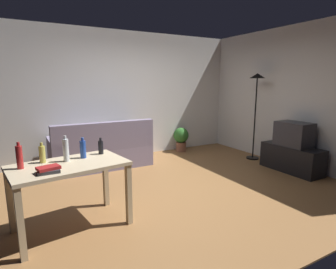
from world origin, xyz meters
The scene contains 15 objects.
ground_plane centered at (0.00, 0.00, -0.01)m, with size 5.20×4.40×0.02m, color olive.
wall_rear centered at (0.00, 2.20, 1.35)m, with size 5.20×0.10×2.70m, color white.
wall_right centered at (2.60, 0.00, 1.35)m, with size 0.10×4.40×2.70m, color silver.
couch centered at (-0.76, 1.59, 0.31)m, with size 1.86×0.84×0.92m.
tv_stand centered at (2.25, -0.36, 0.24)m, with size 0.44×1.10×0.48m.
tv centered at (2.25, -0.36, 0.70)m, with size 0.41×0.60×0.44m.
torchiere_lamp centered at (2.25, 0.59, 1.41)m, with size 0.32×0.32×1.81m.
desk centered at (-1.69, -0.48, 0.65)m, with size 1.29×0.86×0.76m.
potted_plant centered at (1.24, 1.90, 0.33)m, with size 0.36×0.36×0.57m.
bottle_red centered at (-2.16, -0.43, 0.89)m, with size 0.06×0.06×0.28m.
bottle_squat centered at (-1.93, -0.30, 0.86)m, with size 0.07×0.07×0.23m.
bottle_clear centered at (-1.70, -0.38, 0.89)m, with size 0.06×0.06×0.29m.
bottle_blue centered at (-1.50, -0.32, 0.87)m, with size 0.07×0.07×0.24m.
bottle_dark centered at (-1.27, -0.25, 0.85)m, with size 0.06×0.06×0.20m.
book_stack centered at (-1.92, -0.70, 0.79)m, with size 0.23×0.18×0.06m.
Camera 1 is at (-2.15, -3.52, 1.64)m, focal length 29.26 mm.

